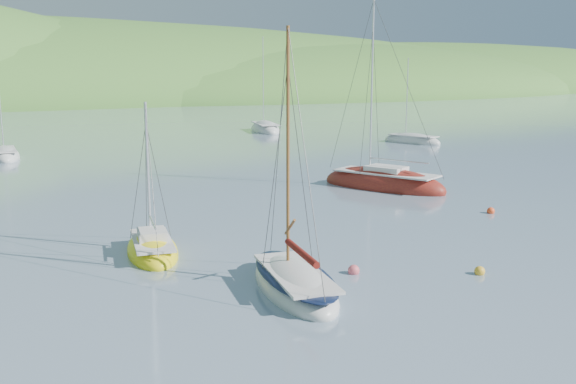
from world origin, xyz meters
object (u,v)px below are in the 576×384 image
daysailer_white (294,284)px  distant_sloop_d (412,141)px  distant_sloop_a (5,156)px  sloop_red (383,185)px  distant_sloop_b (265,130)px  sailboat_yellow (152,250)px

daysailer_white → distant_sloop_d: size_ratio=1.00×
distant_sloop_a → sloop_red: bearing=-51.0°
distant_sloop_d → distant_sloop_b: bearing=94.8°
sloop_red → distant_sloop_d: sloop_red is taller
distant_sloop_b → distant_sloop_d: distant_sloop_b is taller
daysailer_white → sailboat_yellow: daysailer_white is taller
sloop_red → distant_sloop_b: (12.12, 39.81, -0.03)m
distant_sloop_a → daysailer_white: bearing=-79.8°
sailboat_yellow → daysailer_white: bearing=-54.6°
sailboat_yellow → distant_sloop_a: 36.13m
sloop_red → distant_sloop_b: 41.61m
distant_sloop_a → sailboat_yellow: bearing=-83.3°
distant_sloop_b → distant_sloop_d: 21.10m
distant_sloop_d → daysailer_white: bearing=-151.6°
distant_sloop_d → sailboat_yellow: bearing=-160.2°
sailboat_yellow → sloop_red: bearing=34.9°
sloop_red → sailboat_yellow: bearing=-179.6°
distant_sloop_b → distant_sloop_a: bearing=-144.8°
daysailer_white → distant_sloop_a: bearing=108.7°
sloop_red → distant_sloop_b: sloop_red is taller
sailboat_yellow → distant_sloop_b: (30.41, 47.33, 0.04)m
daysailer_white → distant_sloop_b: size_ratio=0.76×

